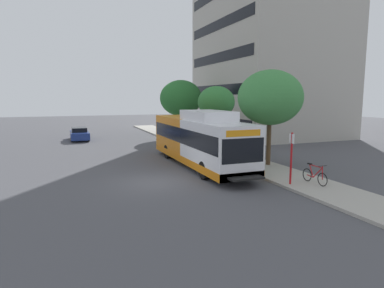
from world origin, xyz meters
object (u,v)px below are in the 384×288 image
object	(u,v)px
bus_stop_sign_pole	(291,154)
bicycle_parked	(315,175)
street_tree_near_stop	(270,98)
street_tree_mid_block	(216,102)
street_tree_far_block	(181,98)
parked_car_far_lane	(79,134)
transit_bus	(199,140)

from	to	relation	value
bus_stop_sign_pole	bicycle_parked	xyz separation A→B (m)	(1.21, -0.35, -1.09)
street_tree_near_stop	street_tree_mid_block	distance (m)	8.43
street_tree_mid_block	street_tree_far_block	distance (m)	8.49
bicycle_parked	parked_car_far_lane	world-z (taller)	parked_car_far_lane
parked_car_far_lane	bicycle_parked	bearing A→B (deg)	-66.70
transit_bus	bus_stop_sign_pole	distance (m)	6.87
bicycle_parked	street_tree_far_block	size ratio (longest dim) A/B	0.28
transit_bus	street_tree_near_stop	distance (m)	5.25
street_tree_near_stop	parked_car_far_lane	bearing A→B (deg)	119.89
street_tree_far_block	transit_bus	bearing A→B (deg)	-105.09
transit_bus	parked_car_far_lane	bearing A→B (deg)	111.69
street_tree_near_stop	street_tree_mid_block	xyz separation A→B (m)	(0.25, 8.41, -0.39)
transit_bus	bus_stop_sign_pole	xyz separation A→B (m)	(2.29, -6.48, -0.05)
bicycle_parked	street_tree_mid_block	xyz separation A→B (m)	(0.81, 13.33, 3.47)
street_tree_near_stop	parked_car_far_lane	xyz separation A→B (m)	(-10.70, 18.61, -3.77)
street_tree_far_block	parked_car_far_lane	xyz separation A→B (m)	(-10.68, 1.72, -3.69)
bicycle_parked	street_tree_near_stop	distance (m)	6.28
street_tree_near_stop	bicycle_parked	bearing A→B (deg)	-96.53
street_tree_far_block	parked_car_far_lane	size ratio (longest dim) A/B	1.37
bicycle_parked	street_tree_mid_block	bearing A→B (deg)	86.52
street_tree_far_block	bus_stop_sign_pole	bearing A→B (deg)	-94.67
transit_bus	bicycle_parked	world-z (taller)	transit_bus
transit_bus	bicycle_parked	size ratio (longest dim) A/B	6.96
bicycle_parked	transit_bus	bearing A→B (deg)	117.07
street_tree_far_block	parked_car_far_lane	distance (m)	11.43
bicycle_parked	street_tree_mid_block	distance (m)	13.80
bicycle_parked	street_tree_near_stop	world-z (taller)	street_tree_near_stop
parked_car_far_lane	bus_stop_sign_pole	bearing A→B (deg)	-68.94
bus_stop_sign_pole	street_tree_near_stop	bearing A→B (deg)	68.79
street_tree_far_block	parked_car_far_lane	world-z (taller)	street_tree_far_block
bicycle_parked	street_tree_mid_block	size ratio (longest dim) A/B	0.33
bicycle_parked	street_tree_near_stop	xyz separation A→B (m)	(0.56, 4.92, 3.87)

